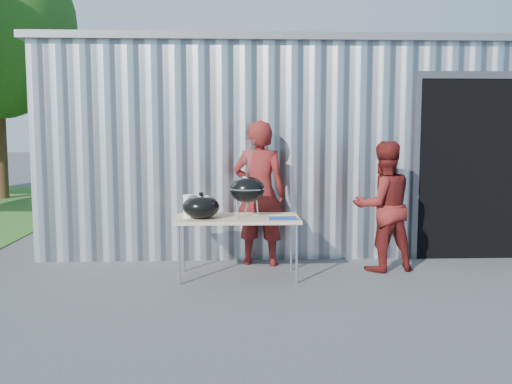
{
  "coord_description": "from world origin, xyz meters",
  "views": [
    {
      "loc": [
        -0.49,
        -6.08,
        1.81
      ],
      "look_at": [
        -0.19,
        0.83,
        1.05
      ],
      "focal_mm": 40.0,
      "sensor_mm": 36.0,
      "label": 1
    }
  ],
  "objects_px": {
    "folding_table": "(238,220)",
    "person_bystander": "(383,206)",
    "kettle_grill": "(247,183)",
    "person_cook": "(260,193)"
  },
  "relations": [
    {
      "from": "folding_table",
      "to": "person_cook",
      "type": "xyz_separation_m",
      "value": [
        0.3,
        0.66,
        0.25
      ]
    },
    {
      "from": "folding_table",
      "to": "person_bystander",
      "type": "relative_size",
      "value": 0.9
    },
    {
      "from": "folding_table",
      "to": "person_cook",
      "type": "relative_size",
      "value": 0.78
    },
    {
      "from": "folding_table",
      "to": "person_bystander",
      "type": "distance_m",
      "value": 1.89
    },
    {
      "from": "kettle_grill",
      "to": "person_bystander",
      "type": "relative_size",
      "value": 0.56
    },
    {
      "from": "person_cook",
      "to": "folding_table",
      "type": "bearing_deg",
      "value": 77.82
    },
    {
      "from": "folding_table",
      "to": "person_bystander",
      "type": "bearing_deg",
      "value": 8.7
    },
    {
      "from": "folding_table",
      "to": "person_cook",
      "type": "bearing_deg",
      "value": 65.35
    },
    {
      "from": "folding_table",
      "to": "kettle_grill",
      "type": "height_order",
      "value": "kettle_grill"
    },
    {
      "from": "person_cook",
      "to": "person_bystander",
      "type": "xyz_separation_m",
      "value": [
        1.57,
        -0.37,
        -0.13
      ]
    }
  ]
}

